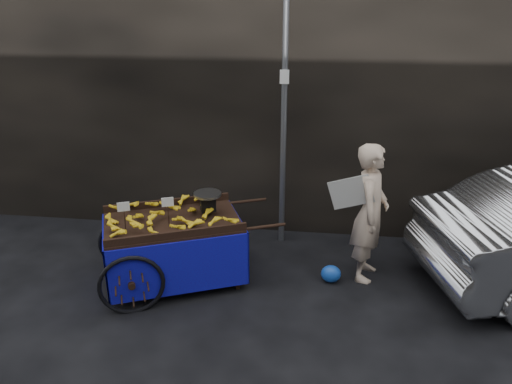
# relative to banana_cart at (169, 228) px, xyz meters

# --- Properties ---
(ground) EXTENTS (80.00, 80.00, 0.00)m
(ground) POSITION_rel_banana_cart_xyz_m (0.99, -0.01, -0.75)
(ground) COLOR black
(ground) RESTS_ON ground
(building_wall) EXTENTS (13.50, 2.00, 5.00)m
(building_wall) POSITION_rel_banana_cart_xyz_m (1.38, 2.59, 1.75)
(building_wall) COLOR black
(building_wall) RESTS_ON ground
(street_pole) EXTENTS (0.12, 0.10, 4.00)m
(street_pole) POSITION_rel_banana_cart_xyz_m (1.29, 1.29, 1.25)
(street_pole) COLOR slate
(street_pole) RESTS_ON ground
(banana_cart) EXTENTS (2.46, 1.80, 1.22)m
(banana_cart) POSITION_rel_banana_cart_xyz_m (0.00, 0.00, 0.00)
(banana_cart) COLOR black
(banana_cart) RESTS_ON ground
(vendor) EXTENTS (0.83, 0.72, 1.78)m
(vendor) POSITION_rel_banana_cart_xyz_m (2.45, 0.45, 0.14)
(vendor) COLOR beige
(vendor) RESTS_ON ground
(plastic_bag) EXTENTS (0.25, 0.20, 0.23)m
(plastic_bag) POSITION_rel_banana_cart_xyz_m (2.01, 0.23, -0.64)
(plastic_bag) COLOR blue
(plastic_bag) RESTS_ON ground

